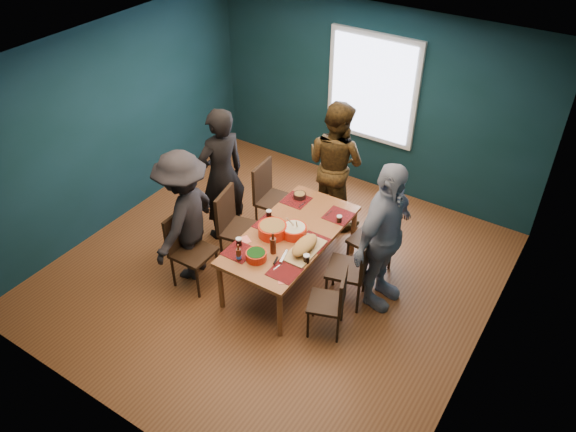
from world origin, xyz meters
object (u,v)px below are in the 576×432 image
object	(u,v)px
person_right	(384,238)
cutting_board	(304,246)
chair_left_mid	(234,222)
person_back	(335,164)
chair_right_mid	(355,264)
chair_right_near	(334,299)
dining_table	(291,237)
chair_right_far	(378,237)
person_far_left	(221,175)
bowl_salad	(272,230)
chair_left_far	(270,193)
bowl_dumpling	(294,231)
bowl_herbs	(256,255)
person_near_left	(185,217)
chair_left_near	(186,244)

from	to	relation	value
person_right	cutting_board	xyz separation A→B (m)	(-0.74, -0.44, -0.16)
chair_left_mid	person_back	distance (m)	1.60
chair_right_mid	chair_right_near	xyz separation A→B (m)	(0.03, -0.54, -0.07)
dining_table	chair_right_far	distance (m)	1.05
person_far_left	person_back	xyz separation A→B (m)	(1.05, 1.10, -0.04)
person_right	chair_right_near	bearing A→B (deg)	169.84
person_far_left	bowl_salad	bearing A→B (deg)	87.42
person_back	bowl_salad	bearing A→B (deg)	100.29
chair_left_far	cutting_board	xyz separation A→B (m)	(1.09, -0.89, 0.19)
chair_right_mid	person_far_left	distance (m)	2.09
dining_table	bowl_salad	bearing A→B (deg)	-140.41
dining_table	chair_right_far	size ratio (longest dim) A/B	1.88
bowl_dumpling	cutting_board	distance (m)	0.31
chair_left_mid	bowl_dumpling	xyz separation A→B (m)	(0.84, 0.07, 0.18)
chair_left_far	bowl_salad	world-z (taller)	chair_left_far
person_far_left	bowl_herbs	distance (m)	1.46
bowl_salad	cutting_board	xyz separation A→B (m)	(0.47, -0.05, -0.00)
person_right	person_near_left	xyz separation A→B (m)	(-2.15, -0.82, -0.08)
chair_right_far	chair_right_mid	xyz separation A→B (m)	(-0.01, -0.57, -0.02)
chair_right_mid	bowl_dumpling	world-z (taller)	bowl_dumpling
chair_right_near	cutting_board	world-z (taller)	cutting_board
chair_right_mid	person_near_left	xyz separation A→B (m)	(-1.93, -0.64, 0.29)
dining_table	bowl_salad	size ratio (longest dim) A/B	5.52
dining_table	bowl_dumpling	xyz separation A→B (m)	(0.05, -0.01, 0.13)
chair_left_near	bowl_salad	bearing A→B (deg)	32.13
bowl_dumpling	bowl_herbs	distance (m)	0.60
chair_right_far	chair_right_mid	bearing A→B (deg)	-83.15
chair_right_far	person_far_left	world-z (taller)	person_far_left
chair_left_near	chair_right_far	distance (m)	2.28
dining_table	chair_right_mid	xyz separation A→B (m)	(0.82, 0.07, -0.08)
chair_left_far	chair_right_far	size ratio (longest dim) A/B	1.01
chair_left_far	person_near_left	distance (m)	1.34
person_near_left	person_back	bearing A→B (deg)	144.36
chair_right_near	bowl_herbs	size ratio (longest dim) A/B	3.61
chair_left_far	chair_left_near	world-z (taller)	chair_left_far
chair_right_far	person_near_left	bearing A→B (deg)	-140.27
chair_left_mid	cutting_board	distance (m)	1.11
dining_table	bowl_salad	xyz separation A→B (m)	(-0.16, -0.14, 0.14)
chair_left_mid	cutting_board	world-z (taller)	chair_left_mid
dining_table	chair_right_near	size ratio (longest dim) A/B	2.21
dining_table	cutting_board	world-z (taller)	cutting_board
chair_right_mid	bowl_herbs	distance (m)	1.13
dining_table	person_near_left	xyz separation A→B (m)	(-1.10, -0.58, 0.22)
chair_right_mid	cutting_board	world-z (taller)	chair_right_mid
person_near_left	bowl_herbs	xyz separation A→B (m)	(1.04, -0.02, -0.10)
dining_table	cutting_board	distance (m)	0.39
person_right	chair_left_far	bearing A→B (deg)	81.55
chair_right_near	bowl_herbs	xyz separation A→B (m)	(-0.92, -0.12, 0.27)
chair_right_far	person_far_left	distance (m)	2.12
chair_left_far	dining_table	bearing A→B (deg)	-46.09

